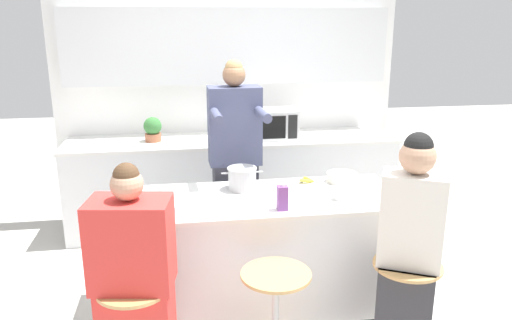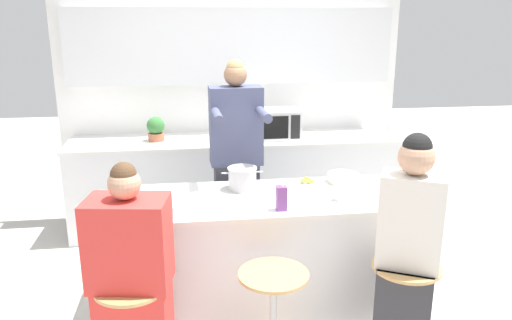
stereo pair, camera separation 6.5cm
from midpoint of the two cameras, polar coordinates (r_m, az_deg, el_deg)
ground_plane at (r=3.92m, az=-0.31°, el=-16.47°), size 16.00×16.00×0.00m
wall_back at (r=5.25m, az=-3.52°, el=9.83°), size 3.55×0.22×2.70m
back_counter at (r=5.15m, az=-2.95°, el=-2.56°), size 3.30×0.70×0.93m
kitchen_island at (r=3.70m, az=-0.32°, el=-10.62°), size 2.04×0.77×0.88m
bar_stool_center at (r=3.14m, az=1.62°, el=-17.08°), size 0.42×0.42×0.66m
bar_stool_rightmost at (r=3.35m, az=16.04°, el=-15.39°), size 0.42×0.42×0.66m
person_cooking at (r=4.09m, az=-2.84°, el=-1.30°), size 0.43×0.58×1.79m
person_wrapped_blanket at (r=2.98m, az=-14.34°, el=-13.90°), size 0.48×0.35×1.37m
person_seated_near at (r=3.21m, az=16.43°, el=-10.73°), size 0.43×0.39×1.48m
cooking_pot at (r=3.66m, az=-2.11°, el=-2.12°), size 0.30×0.22×0.17m
fruit_bowl at (r=3.88m, az=9.35°, el=-1.98°), size 0.24×0.24×0.07m
mixing_bowl_steel at (r=3.28m, az=-10.73°, el=-5.49°), size 0.20×0.20×0.07m
coffee_cup_near at (r=3.50m, az=9.11°, el=-3.73°), size 0.12×0.09×0.10m
banana_bunch at (r=3.83m, az=5.22°, el=-2.29°), size 0.14×0.10×0.05m
juice_carton at (r=3.27m, az=2.46°, el=-4.33°), size 0.07×0.07×0.18m
microwave at (r=4.99m, az=1.39°, el=4.14°), size 0.50×0.34×0.29m
potted_plant at (r=4.98m, az=-12.09°, el=3.48°), size 0.17×0.17×0.24m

